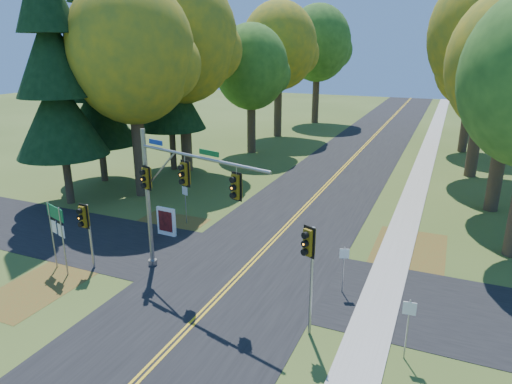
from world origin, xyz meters
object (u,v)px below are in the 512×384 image
at_px(east_signal_pole, 309,254).
at_px(info_kiosk, 166,222).
at_px(route_sign_cluster, 56,225).
at_px(traffic_mast, 172,188).

height_order(east_signal_pole, info_kiosk, east_signal_pole).
bearing_deg(route_sign_cluster, east_signal_pole, 17.88).
xyz_separation_m(route_sign_cluster, info_kiosk, (2.09, 5.40, -1.49)).
bearing_deg(info_kiosk, traffic_mast, -47.45).
distance_m(traffic_mast, east_signal_pole, 6.96).
relative_size(traffic_mast, route_sign_cluster, 2.14).
distance_m(traffic_mast, info_kiosk, 5.97).
distance_m(route_sign_cluster, info_kiosk, 5.98).
xyz_separation_m(east_signal_pole, info_kiosk, (-9.73, 5.67, -2.42)).
bearing_deg(east_signal_pole, traffic_mast, -172.30).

